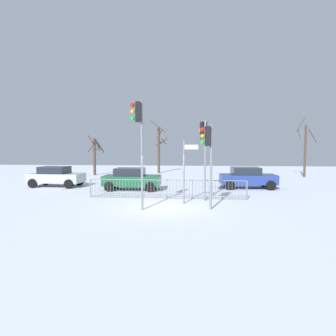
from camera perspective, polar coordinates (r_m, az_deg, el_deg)
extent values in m
plane|color=silver|center=(14.01, -1.07, -7.76)|extent=(60.00, 60.00, 0.00)
cylinder|color=slate|center=(13.17, -5.17, 2.47)|extent=(0.11, 0.11, 5.02)
cube|color=black|center=(13.23, -5.95, 10.98)|extent=(0.31, 0.37, 0.90)
sphere|color=red|center=(13.24, -7.06, 12.27)|extent=(0.20, 0.20, 0.20)
sphere|color=orange|center=(13.20, -7.05, 10.98)|extent=(0.20, 0.20, 0.20)
sphere|color=green|center=(13.17, -7.04, 9.69)|extent=(0.20, 0.20, 0.20)
cylinder|color=slate|center=(15.53, 7.33, 1.47)|extent=(0.11, 0.11, 4.33)
cube|color=black|center=(15.67, 7.05, 7.41)|extent=(0.39, 0.35, 0.90)
sphere|color=red|center=(15.90, 6.55, 8.45)|extent=(0.20, 0.20, 0.20)
sphere|color=orange|center=(15.88, 6.55, 7.37)|extent=(0.20, 0.20, 0.20)
sphere|color=green|center=(15.87, 6.54, 6.29)|extent=(0.20, 0.20, 0.20)
cylinder|color=slate|center=(13.40, 8.51, 0.16)|extent=(0.11, 0.11, 3.94)
cube|color=black|center=(13.34, 7.88, 6.25)|extent=(0.26, 0.35, 0.90)
sphere|color=red|center=(13.31, 6.83, 7.56)|extent=(0.20, 0.20, 0.20)
sphere|color=orange|center=(13.30, 6.81, 6.27)|extent=(0.20, 0.20, 0.20)
sphere|color=green|center=(13.29, 6.80, 4.98)|extent=(0.20, 0.20, 0.20)
cylinder|color=slate|center=(14.61, 3.14, -0.83)|extent=(0.09, 0.09, 3.24)
cube|color=white|center=(14.43, 4.65, 4.15)|extent=(0.68, 0.23, 0.22)
cube|color=slate|center=(16.10, -0.25, -2.39)|extent=(8.81, 0.13, 0.04)
cube|color=slate|center=(16.24, -0.25, -5.65)|extent=(8.81, 0.13, 0.04)
cylinder|color=slate|center=(17.13, -14.81, -3.90)|extent=(0.02, 0.02, 1.05)
cylinder|color=slate|center=(17.07, -14.24, -3.92)|extent=(0.02, 0.02, 1.05)
cylinder|color=slate|center=(17.01, -13.67, -3.94)|extent=(0.02, 0.02, 1.05)
cylinder|color=slate|center=(16.95, -13.09, -3.95)|extent=(0.02, 0.02, 1.05)
cylinder|color=slate|center=(16.90, -12.51, -3.97)|extent=(0.02, 0.02, 1.05)
cylinder|color=slate|center=(16.84, -11.93, -3.99)|extent=(0.02, 0.02, 1.05)
cylinder|color=slate|center=(16.79, -11.34, -4.00)|extent=(0.02, 0.02, 1.05)
cylinder|color=slate|center=(16.74, -10.75, -4.02)|extent=(0.02, 0.02, 1.05)
cylinder|color=slate|center=(16.69, -10.15, -4.04)|extent=(0.02, 0.02, 1.05)
cylinder|color=slate|center=(16.65, -9.55, -4.05)|extent=(0.02, 0.02, 1.05)
cylinder|color=slate|center=(16.60, -8.95, -4.07)|extent=(0.02, 0.02, 1.05)
cylinder|color=slate|center=(16.56, -8.35, -4.08)|extent=(0.02, 0.02, 1.05)
cylinder|color=slate|center=(16.52, -7.74, -4.10)|extent=(0.02, 0.02, 1.05)
cylinder|color=slate|center=(16.48, -7.13, -4.11)|extent=(0.02, 0.02, 1.05)
cylinder|color=slate|center=(16.44, -6.51, -4.12)|extent=(0.02, 0.02, 1.05)
cylinder|color=slate|center=(16.40, -5.90, -4.14)|extent=(0.02, 0.02, 1.05)
cylinder|color=slate|center=(16.37, -5.28, -4.15)|extent=(0.02, 0.02, 1.05)
cylinder|color=slate|center=(16.34, -4.66, -4.16)|extent=(0.02, 0.02, 1.05)
cylinder|color=slate|center=(16.31, -4.03, -4.18)|extent=(0.02, 0.02, 1.05)
cylinder|color=slate|center=(16.28, -3.41, -4.19)|extent=(0.02, 0.02, 1.05)
cylinder|color=slate|center=(16.25, -2.78, -4.20)|extent=(0.02, 0.02, 1.05)
cylinder|color=slate|center=(16.23, -2.15, -4.21)|extent=(0.02, 0.02, 1.05)
cylinder|color=slate|center=(16.21, -1.52, -4.22)|extent=(0.02, 0.02, 1.05)
cylinder|color=slate|center=(16.19, -0.88, -4.23)|extent=(0.02, 0.02, 1.05)
cylinder|color=slate|center=(16.17, -0.25, -4.24)|extent=(0.02, 0.02, 1.05)
cylinder|color=slate|center=(16.15, 0.39, -4.25)|extent=(0.02, 0.02, 1.05)
cylinder|color=slate|center=(16.14, 1.03, -4.25)|extent=(0.02, 0.02, 1.05)
cylinder|color=slate|center=(16.13, 1.67, -4.26)|extent=(0.02, 0.02, 1.05)
cylinder|color=slate|center=(16.12, 2.31, -4.27)|extent=(0.02, 0.02, 1.05)
cylinder|color=slate|center=(16.11, 2.95, -4.28)|extent=(0.02, 0.02, 1.05)
cylinder|color=slate|center=(16.10, 3.59, -4.28)|extent=(0.02, 0.02, 1.05)
cylinder|color=slate|center=(16.10, 4.23, -4.29)|extent=(0.02, 0.02, 1.05)
cylinder|color=slate|center=(16.10, 4.87, -4.29)|extent=(0.02, 0.02, 1.05)
cylinder|color=slate|center=(16.10, 5.51, -4.30)|extent=(0.02, 0.02, 1.05)
cylinder|color=slate|center=(16.10, 6.16, -4.30)|extent=(0.02, 0.02, 1.05)
cylinder|color=slate|center=(16.10, 6.80, -4.30)|extent=(0.02, 0.02, 1.05)
cylinder|color=slate|center=(16.11, 7.44, -4.31)|extent=(0.02, 0.02, 1.05)
cylinder|color=slate|center=(16.12, 8.08, -4.31)|extent=(0.02, 0.02, 1.05)
cylinder|color=slate|center=(16.12, 8.72, -4.31)|extent=(0.02, 0.02, 1.05)
cylinder|color=slate|center=(16.14, 9.36, -4.31)|extent=(0.02, 0.02, 1.05)
cylinder|color=slate|center=(16.15, 10.00, -4.31)|extent=(0.02, 0.02, 1.05)
cylinder|color=slate|center=(16.17, 10.63, -4.31)|extent=(0.02, 0.02, 1.05)
cylinder|color=slate|center=(16.18, 11.27, -4.31)|extent=(0.02, 0.02, 1.05)
cylinder|color=slate|center=(16.20, 11.90, -4.31)|extent=(0.02, 0.02, 1.05)
cylinder|color=slate|center=(16.23, 12.54, -4.31)|extent=(0.02, 0.02, 1.05)
cylinder|color=slate|center=(16.25, 13.17, -4.31)|extent=(0.02, 0.02, 1.05)
cylinder|color=slate|center=(16.27, 13.80, -4.31)|extent=(0.02, 0.02, 1.05)
cylinder|color=slate|center=(16.30, 14.42, -4.30)|extent=(0.02, 0.02, 1.05)
cylinder|color=slate|center=(16.33, 15.05, -4.30)|extent=(0.02, 0.02, 1.05)
cylinder|color=slate|center=(17.16, -15.09, -3.89)|extent=(0.06, 0.06, 1.05)
cylinder|color=slate|center=(16.35, 15.36, -4.30)|extent=(0.06, 0.06, 1.05)
cube|color=navy|center=(20.88, 15.48, -2.13)|extent=(3.84, 1.80, 0.65)
cube|color=#1E232D|center=(20.80, 15.11, -0.62)|extent=(1.94, 1.55, 0.55)
cylinder|color=black|center=(22.06, 18.42, -2.71)|extent=(0.65, 0.24, 0.64)
cylinder|color=black|center=(20.44, 19.67, -3.28)|extent=(0.65, 0.24, 0.64)
cylinder|color=black|center=(21.51, 11.46, -2.74)|extent=(0.65, 0.24, 0.64)
cylinder|color=black|center=(19.85, 12.16, -3.34)|extent=(0.65, 0.24, 0.64)
cube|color=#195933|center=(19.57, -7.12, -2.43)|extent=(3.80, 1.70, 0.65)
cube|color=#1E232D|center=(19.54, -7.57, -0.82)|extent=(1.90, 1.50, 0.55)
cylinder|color=black|center=(20.21, -2.86, -3.11)|extent=(0.64, 0.22, 0.64)
cylinder|color=black|center=(18.54, -3.55, -3.79)|extent=(0.64, 0.22, 0.64)
cylinder|color=black|center=(20.74, -10.29, -2.99)|extent=(0.64, 0.22, 0.64)
cylinder|color=black|center=(19.12, -11.61, -3.62)|extent=(0.64, 0.22, 0.64)
cube|color=#B2B5BA|center=(22.50, -21.16, -1.81)|extent=(3.88, 1.88, 0.65)
cube|color=#1E232D|center=(22.52, -21.53, -0.41)|extent=(1.97, 1.59, 0.55)
cylinder|color=black|center=(22.69, -17.11, -2.49)|extent=(0.65, 0.25, 0.64)
cylinder|color=black|center=(21.17, -19.02, -3.01)|extent=(0.65, 0.25, 0.64)
cylinder|color=black|center=(23.93, -23.01, -2.30)|extent=(0.65, 0.25, 0.64)
cylinder|color=black|center=(22.50, -25.20, -2.76)|extent=(0.65, 0.25, 0.64)
cylinder|color=#473828|center=(30.36, 25.49, 3.02)|extent=(0.21, 0.21, 4.94)
cylinder|color=#473828|center=(30.76, 24.77, 7.83)|extent=(1.02, 0.73, 1.38)
cylinder|color=#473828|center=(30.02, 26.69, 5.69)|extent=(1.16, 0.92, 1.29)
cylinder|color=#473828|center=(30.26, 24.50, 6.14)|extent=(0.25, 1.21, 0.98)
cylinder|color=#473828|center=(30.26, -14.34, 2.15)|extent=(0.27, 0.27, 3.72)
cylinder|color=#473828|center=(29.82, -13.36, 4.27)|extent=(0.58, 1.37, 1.42)
cylinder|color=#473828|center=(30.11, -13.69, 4.21)|extent=(0.12, 0.84, 0.95)
cylinder|color=#473828|center=(29.84, -14.68, 4.84)|extent=(0.96, 0.12, 1.51)
cylinder|color=#473828|center=(30.64, -14.83, 4.10)|extent=(0.71, 0.83, 1.15)
cylinder|color=#473828|center=(29.75, -13.58, 4.25)|extent=(0.79, 1.20, 1.25)
cylinder|color=#473828|center=(31.50, -1.84, 3.56)|extent=(0.27, 0.27, 5.04)
cylinder|color=#473828|center=(31.28, -0.87, 5.29)|extent=(0.42, 1.17, 0.67)
cylinder|color=#473828|center=(32.02, -1.47, 5.01)|extent=(1.15, 0.40, 0.72)
cylinder|color=#473828|center=(31.79, -1.71, 6.70)|extent=(0.65, 0.20, 0.96)
cylinder|color=#473828|center=(32.03, -1.13, 5.20)|extent=(1.23, 0.78, 0.89)
cylinder|color=#473828|center=(30.78, -1.99, 8.24)|extent=(1.63, 0.13, 1.25)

